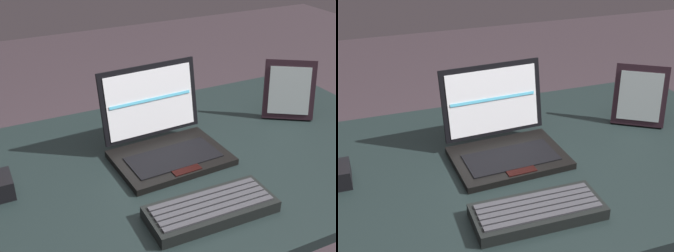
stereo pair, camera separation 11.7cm
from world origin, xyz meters
The scene contains 4 objects.
desk centered at (0.00, 0.00, 0.64)m, with size 1.38×0.82×0.76m.
laptop_front centered at (-0.05, 0.05, 0.81)m, with size 0.31×0.27×0.23m.
external_keyboard centered at (-0.06, -0.24, 0.77)m, with size 0.30×0.12×0.03m.
photo_frame centered at (0.42, 0.09, 0.85)m, with size 0.17×0.14×0.19m.
Camera 2 is at (-0.39, -0.97, 1.41)m, focal length 47.78 mm.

